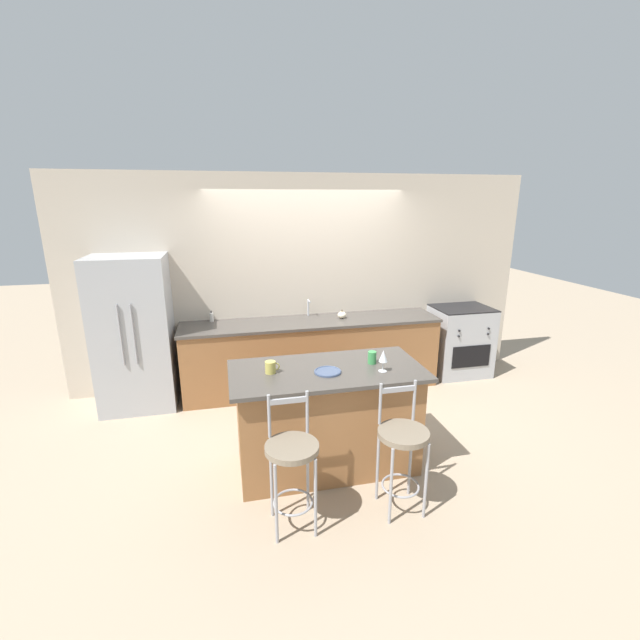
{
  "coord_description": "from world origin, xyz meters",
  "views": [
    {
      "loc": [
        -1.06,
        -4.69,
        2.39
      ],
      "look_at": [
        -0.09,
        -0.46,
        1.16
      ],
      "focal_mm": 24.0,
      "sensor_mm": 36.0,
      "label": 1
    }
  ],
  "objects_px": {
    "wine_glass": "(383,357)",
    "tumbler_cup": "(372,358)",
    "oven_range": "(460,341)",
    "bar_stool_near": "(292,460)",
    "refrigerator": "(134,333)",
    "coffee_mug": "(271,367)",
    "dinner_plate": "(328,371)",
    "soap_bottle": "(212,317)",
    "pumpkin_decoration": "(342,315)",
    "bar_stool_far": "(402,445)"
  },
  "relations": [
    {
      "from": "oven_range",
      "to": "bar_stool_near",
      "type": "height_order",
      "value": "bar_stool_near"
    },
    {
      "from": "wine_glass",
      "to": "coffee_mug",
      "type": "xyz_separation_m",
      "value": [
        -0.94,
        0.18,
        -0.08
      ]
    },
    {
      "from": "refrigerator",
      "to": "oven_range",
      "type": "xyz_separation_m",
      "value": [
        4.21,
        0.03,
        -0.41
      ]
    },
    {
      "from": "soap_bottle",
      "to": "coffee_mug",
      "type": "bearing_deg",
      "value": -74.7
    },
    {
      "from": "refrigerator",
      "to": "coffee_mug",
      "type": "relative_size",
      "value": 14.2
    },
    {
      "from": "coffee_mug",
      "to": "bar_stool_far",
      "type": "bearing_deg",
      "value": -37.7
    },
    {
      "from": "oven_range",
      "to": "bar_stool_near",
      "type": "bearing_deg",
      "value": -139.0
    },
    {
      "from": "coffee_mug",
      "to": "dinner_plate",
      "type": "bearing_deg",
      "value": -11.58
    },
    {
      "from": "oven_range",
      "to": "dinner_plate",
      "type": "bearing_deg",
      "value": -142.66
    },
    {
      "from": "wine_glass",
      "to": "pumpkin_decoration",
      "type": "bearing_deg",
      "value": 85.04
    },
    {
      "from": "refrigerator",
      "to": "bar_stool_near",
      "type": "xyz_separation_m",
      "value": [
        1.45,
        -2.37,
        -0.33
      ]
    },
    {
      "from": "oven_range",
      "to": "coffee_mug",
      "type": "height_order",
      "value": "coffee_mug"
    },
    {
      "from": "dinner_plate",
      "to": "pumpkin_decoration",
      "type": "distance_m",
      "value": 1.89
    },
    {
      "from": "oven_range",
      "to": "wine_glass",
      "type": "xyz_separation_m",
      "value": [
        -1.88,
        -1.87,
        0.61
      ]
    },
    {
      "from": "oven_range",
      "to": "bar_stool_near",
      "type": "relative_size",
      "value": 0.93
    },
    {
      "from": "bar_stool_far",
      "to": "dinner_plate",
      "type": "xyz_separation_m",
      "value": [
        -0.44,
        0.61,
        0.4
      ]
    },
    {
      "from": "refrigerator",
      "to": "bar_stool_far",
      "type": "distance_m",
      "value": 3.32
    },
    {
      "from": "oven_range",
      "to": "tumbler_cup",
      "type": "bearing_deg",
      "value": -138.68
    },
    {
      "from": "oven_range",
      "to": "pumpkin_decoration",
      "type": "distance_m",
      "value": 1.78
    },
    {
      "from": "pumpkin_decoration",
      "to": "bar_stool_near",
      "type": "bearing_deg",
      "value": -113.59
    },
    {
      "from": "dinner_plate",
      "to": "wine_glass",
      "type": "height_order",
      "value": "wine_glass"
    },
    {
      "from": "dinner_plate",
      "to": "coffee_mug",
      "type": "bearing_deg",
      "value": 168.42
    },
    {
      "from": "bar_stool_near",
      "to": "coffee_mug",
      "type": "relative_size",
      "value": 8.2
    },
    {
      "from": "tumbler_cup",
      "to": "bar_stool_near",
      "type": "bearing_deg",
      "value": -139.71
    },
    {
      "from": "tumbler_cup",
      "to": "refrigerator",
      "type": "bearing_deg",
      "value": 144.42
    },
    {
      "from": "coffee_mug",
      "to": "refrigerator",
      "type": "bearing_deg",
      "value": 129.83
    },
    {
      "from": "bar_stool_near",
      "to": "dinner_plate",
      "type": "distance_m",
      "value": 0.84
    },
    {
      "from": "refrigerator",
      "to": "dinner_plate",
      "type": "distance_m",
      "value": 2.56
    },
    {
      "from": "bar_stool_near",
      "to": "pumpkin_decoration",
      "type": "xyz_separation_m",
      "value": [
        1.05,
        2.4,
        0.39
      ]
    },
    {
      "from": "bar_stool_near",
      "to": "coffee_mug",
      "type": "height_order",
      "value": "coffee_mug"
    },
    {
      "from": "tumbler_cup",
      "to": "pumpkin_decoration",
      "type": "bearing_deg",
      "value": 83.49
    },
    {
      "from": "refrigerator",
      "to": "dinner_plate",
      "type": "xyz_separation_m",
      "value": [
        1.86,
        -1.76,
        0.07
      ]
    },
    {
      "from": "refrigerator",
      "to": "tumbler_cup",
      "type": "bearing_deg",
      "value": -35.58
    },
    {
      "from": "bar_stool_near",
      "to": "soap_bottle",
      "type": "height_order",
      "value": "soap_bottle"
    },
    {
      "from": "bar_stool_near",
      "to": "tumbler_cup",
      "type": "relative_size",
      "value": 9.16
    },
    {
      "from": "bar_stool_far",
      "to": "oven_range",
      "type": "bearing_deg",
      "value": 51.6
    },
    {
      "from": "oven_range",
      "to": "bar_stool_near",
      "type": "distance_m",
      "value": 3.66
    },
    {
      "from": "refrigerator",
      "to": "coffee_mug",
      "type": "bearing_deg",
      "value": -50.17
    },
    {
      "from": "pumpkin_decoration",
      "to": "bar_stool_far",
      "type": "bearing_deg",
      "value": -94.49
    },
    {
      "from": "wine_glass",
      "to": "coffee_mug",
      "type": "distance_m",
      "value": 0.96
    },
    {
      "from": "bar_stool_near",
      "to": "bar_stool_far",
      "type": "distance_m",
      "value": 0.86
    },
    {
      "from": "dinner_plate",
      "to": "oven_range",
      "type": "bearing_deg",
      "value": 37.34
    },
    {
      "from": "refrigerator",
      "to": "oven_range",
      "type": "bearing_deg",
      "value": 0.37
    },
    {
      "from": "oven_range",
      "to": "bar_stool_far",
      "type": "bearing_deg",
      "value": -128.4
    },
    {
      "from": "bar_stool_far",
      "to": "wine_glass",
      "type": "height_order",
      "value": "wine_glass"
    },
    {
      "from": "wine_glass",
      "to": "tumbler_cup",
      "type": "height_order",
      "value": "wine_glass"
    },
    {
      "from": "bar_stool_near",
      "to": "bar_stool_far",
      "type": "bearing_deg",
      "value": 0.02
    },
    {
      "from": "coffee_mug",
      "to": "pumpkin_decoration",
      "type": "relative_size",
      "value": 1.13
    },
    {
      "from": "coffee_mug",
      "to": "oven_range",
      "type": "bearing_deg",
      "value": 30.94
    },
    {
      "from": "bar_stool_near",
      "to": "dinner_plate",
      "type": "bearing_deg",
      "value": 55.73
    }
  ]
}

